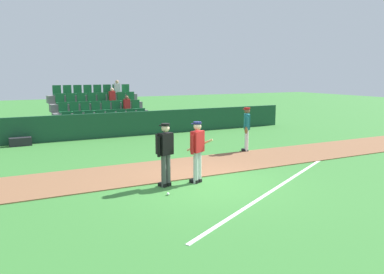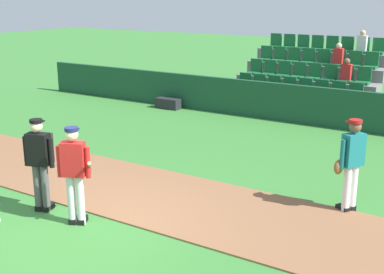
{
  "view_description": "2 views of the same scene",
  "coord_description": "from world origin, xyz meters",
  "px_view_note": "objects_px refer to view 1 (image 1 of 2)",
  "views": [
    {
      "loc": [
        -5.29,
        -9.48,
        3.12
      ],
      "look_at": [
        0.48,
        1.64,
        1.07
      ],
      "focal_mm": 36.93,
      "sensor_mm": 36.0,
      "label": 1
    },
    {
      "loc": [
        6.0,
        -5.71,
        3.9
      ],
      "look_at": [
        0.89,
        2.36,
        1.22
      ],
      "focal_mm": 47.76,
      "sensor_mm": 36.0,
      "label": 2
    }
  ],
  "objects_px": {
    "umpire_home_plate": "(165,151)",
    "equipment_bag": "(20,142)",
    "runner_teal_jersey": "(247,128)",
    "batter_red_jersey": "(197,149)",
    "baseball": "(168,194)"
  },
  "relations": [
    {
      "from": "umpire_home_plate",
      "to": "equipment_bag",
      "type": "height_order",
      "value": "umpire_home_plate"
    },
    {
      "from": "runner_teal_jersey",
      "to": "equipment_bag",
      "type": "relative_size",
      "value": 1.96
    },
    {
      "from": "batter_red_jersey",
      "to": "umpire_home_plate",
      "type": "distance_m",
      "value": 0.96
    },
    {
      "from": "runner_teal_jersey",
      "to": "baseball",
      "type": "height_order",
      "value": "runner_teal_jersey"
    },
    {
      "from": "batter_red_jersey",
      "to": "umpire_home_plate",
      "type": "height_order",
      "value": "same"
    },
    {
      "from": "runner_teal_jersey",
      "to": "batter_red_jersey",
      "type": "bearing_deg",
      "value": -141.48
    },
    {
      "from": "baseball",
      "to": "runner_teal_jersey",
      "type": "bearing_deg",
      "value": 36.58
    },
    {
      "from": "umpire_home_plate",
      "to": "equipment_bag",
      "type": "xyz_separation_m",
      "value": [
        -3.09,
        8.49,
        -0.82
      ]
    },
    {
      "from": "baseball",
      "to": "umpire_home_plate",
      "type": "bearing_deg",
      "value": 70.73
    },
    {
      "from": "equipment_bag",
      "to": "batter_red_jersey",
      "type": "bearing_deg",
      "value": -64.71
    },
    {
      "from": "umpire_home_plate",
      "to": "baseball",
      "type": "xyz_separation_m",
      "value": [
        -0.28,
        -0.79,
        -0.96
      ]
    },
    {
      "from": "baseball",
      "to": "equipment_bag",
      "type": "bearing_deg",
      "value": 106.89
    },
    {
      "from": "equipment_bag",
      "to": "umpire_home_plate",
      "type": "bearing_deg",
      "value": -69.97
    },
    {
      "from": "baseball",
      "to": "equipment_bag",
      "type": "relative_size",
      "value": 0.08
    },
    {
      "from": "umpire_home_plate",
      "to": "baseball",
      "type": "bearing_deg",
      "value": -109.27
    }
  ]
}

